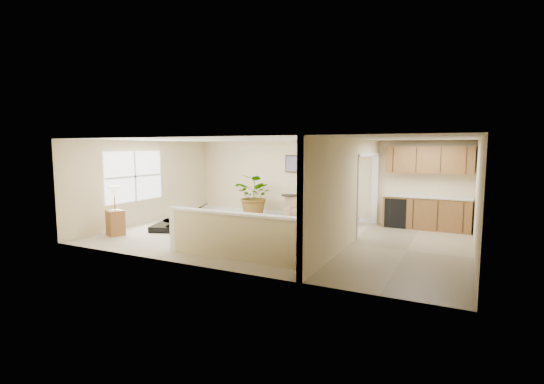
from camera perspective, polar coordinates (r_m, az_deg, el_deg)
The scene contains 20 objects.
floor at distance 10.25m, azimuth 1.07°, elevation -6.47°, with size 9.00×9.00×0.00m, color tan.
back_wall at distance 12.81m, azimuth 6.85°, elevation 1.75°, with size 9.00×0.04×2.50m, color beige.
front_wall at distance 7.46m, azimuth -8.85°, elevation -1.68°, with size 9.00×0.04×2.50m, color beige.
left_wall at distance 12.63m, azimuth -17.70°, elevation 1.43°, with size 0.04×6.00×2.50m, color beige.
right_wall at distance 9.09m, azimuth 27.66°, elevation -0.89°, with size 0.04×6.00×2.50m, color beige.
ceiling at distance 9.99m, azimuth 1.10°, elevation 7.64°, with size 9.00×6.00×0.04m, color white.
kitchen_vinyl at distance 9.38m, azimuth 18.91°, elevation -8.04°, with size 2.70×6.00×0.01m, color #9A8A68.
interior_partition at distance 9.66m, azimuth 11.42°, elevation -0.06°, with size 0.18×5.99×2.50m.
pony_half_wall at distance 8.13m, azimuth -5.45°, elevation -6.20°, with size 3.42×0.22×1.00m.
left_window at distance 12.25m, azimuth -19.30°, elevation 2.16°, with size 0.05×2.15×1.45m, color white.
wall_art_left at distance 13.10m, azimuth 2.91°, elevation 4.09°, with size 0.48×0.04×0.58m.
wall_mirror at distance 12.65m, azimuth 8.12°, elevation 4.17°, with size 0.55×0.04×0.55m.
kitchen_cabinets at distance 11.89m, azimuth 21.01°, elevation -0.84°, with size 2.36×0.65×2.33m.
piano at distance 11.50m, azimuth -12.37°, elevation -2.09°, with size 2.15×2.13×1.47m.
piano_bench at distance 10.68m, azimuth -9.06°, elevation -4.76°, with size 0.35×0.69×0.46m, color black.
loveseat at distance 12.38m, azimuth 5.84°, elevation -2.50°, with size 2.02×1.51×0.98m.
accent_table at distance 12.76m, azimuth 2.55°, elevation -1.64°, with size 0.53×0.53×0.77m.
palm_plant at distance 12.96m, azimuth -2.45°, elevation -0.59°, with size 1.48×1.35×1.43m.
small_plant at distance 11.92m, azimuth 11.69°, elevation -3.52°, with size 0.43×0.43×0.60m.
lamp_stand at distance 11.09m, azimuth -21.76°, elevation -3.04°, with size 0.50×0.50×1.31m.
Camera 1 is at (4.28, -9.02, 2.31)m, focal length 26.00 mm.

